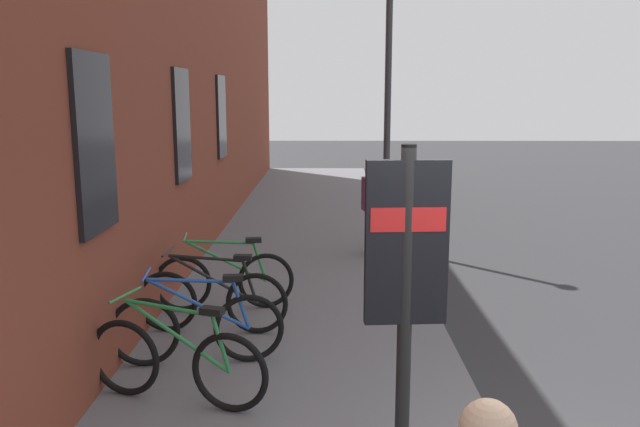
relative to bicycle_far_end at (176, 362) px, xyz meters
name	(u,v)px	position (x,y,z in m)	size (l,w,h in m)	color
ground	(479,278)	(4.40, -3.74, -0.51)	(60.00, 60.00, 0.00)	#2D2D30
sidewalk_pavement	(308,244)	(6.40, -0.99, -0.45)	(24.00, 3.50, 0.12)	slate
station_facade	(202,22)	(7.39, 1.06, 3.69)	(22.00, 0.65, 8.42)	brown
bicycle_far_end	(176,362)	(0.00, 0.00, 0.00)	(0.66, 1.71, 0.97)	black
bicycle_beside_lamp	(198,327)	(0.85, -0.02, 0.00)	(0.48, 1.77, 0.97)	black
bicycle_under_window	(212,300)	(1.72, -0.02, 0.00)	(0.48, 1.77, 0.97)	black
bicycle_leaning_wall	(225,280)	(2.53, -0.04, 0.00)	(0.48, 1.76, 0.97)	black
transit_info_sign	(406,265)	(-1.18, -1.85, 1.21)	(0.12, 0.55, 2.40)	black
pedestrian_crossing_street	(371,200)	(5.40, -2.08, 0.55)	(0.58, 0.30, 1.54)	#B2A599
street_lamp	(388,78)	(6.37, -2.44, 2.60)	(0.28, 0.28, 5.03)	#333338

